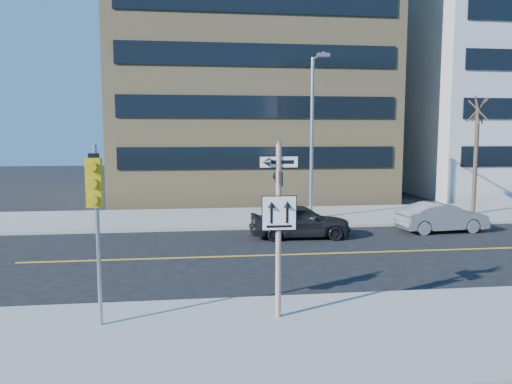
{
  "coord_description": "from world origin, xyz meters",
  "views": [
    {
      "loc": [
        -1.91,
        -13.55,
        4.36
      ],
      "look_at": [
        0.3,
        4.0,
        2.33
      ],
      "focal_mm": 35.0,
      "sensor_mm": 36.0,
      "label": 1
    }
  ],
  "objects": [
    {
      "name": "ground",
      "position": [
        0.0,
        0.0,
        0.0
      ],
      "size": [
        120.0,
        120.0,
        0.0
      ],
      "primitive_type": "plane",
      "color": "black",
      "rests_on": "ground"
    },
    {
      "name": "traffic_signal",
      "position": [
        -4.0,
        -2.66,
        3.03
      ],
      "size": [
        0.32,
        0.45,
        4.0
      ],
      "color": "gray",
      "rests_on": "near_sidewalk"
    },
    {
      "name": "street_tree_west",
      "position": [
        13.0,
        11.3,
        5.52
      ],
      "size": [
        1.8,
        1.8,
        6.35
      ],
      "color": "#362920",
      "rests_on": "far_sidewalk"
    },
    {
      "name": "parked_car_b",
      "position": [
        9.2,
        7.42,
        0.66
      ],
      "size": [
        1.7,
        4.11,
        1.32
      ],
      "primitive_type": "imported",
      "rotation": [
        0.0,
        0.0,
        1.65
      ],
      "color": "gray",
      "rests_on": "ground"
    },
    {
      "name": "streetlight_a",
      "position": [
        4.0,
        10.76,
        4.76
      ],
      "size": [
        0.55,
        2.25,
        8.0
      ],
      "color": "gray",
      "rests_on": "far_sidewalk"
    },
    {
      "name": "building_brick",
      "position": [
        2.0,
        25.0,
        9.0
      ],
      "size": [
        18.0,
        18.0,
        18.0
      ],
      "primitive_type": "cube",
      "color": "tan",
      "rests_on": "ground"
    },
    {
      "name": "parked_car_a",
      "position": [
        2.55,
        6.96,
        0.73
      ],
      "size": [
        1.91,
        4.33,
        1.45
      ],
      "primitive_type": "imported",
      "rotation": [
        0.0,
        0.0,
        1.53
      ],
      "color": "black",
      "rests_on": "ground"
    },
    {
      "name": "sign_pole",
      "position": [
        0.0,
        -2.51,
        2.44
      ],
      "size": [
        0.92,
        0.92,
        4.06
      ],
      "color": "beige",
      "rests_on": "near_sidewalk"
    }
  ]
}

